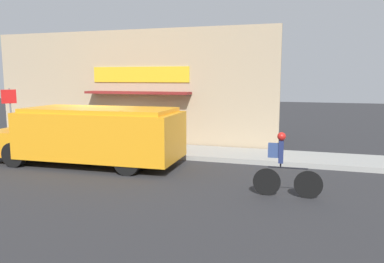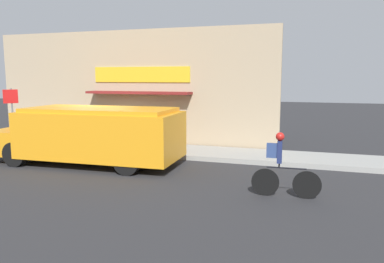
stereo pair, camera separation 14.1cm
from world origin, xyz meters
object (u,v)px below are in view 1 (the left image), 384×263
stop_sign_post (10,106)px  trash_bin (74,131)px  school_bus (92,134)px  cyclist (283,166)px

stop_sign_post → trash_bin: size_ratio=2.58×
school_bus → cyclist: (6.53, -1.66, -0.27)m
stop_sign_post → trash_bin: (2.51, 0.98, -1.12)m
stop_sign_post → trash_bin: bearing=21.2°
cyclist → stop_sign_post: bearing=159.4°
school_bus → trash_bin: size_ratio=7.44×
stop_sign_post → trash_bin: stop_sign_post is taller
stop_sign_post → school_bus: bearing=-21.5°
school_bus → cyclist: 6.74m
school_bus → trash_bin: 4.23m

